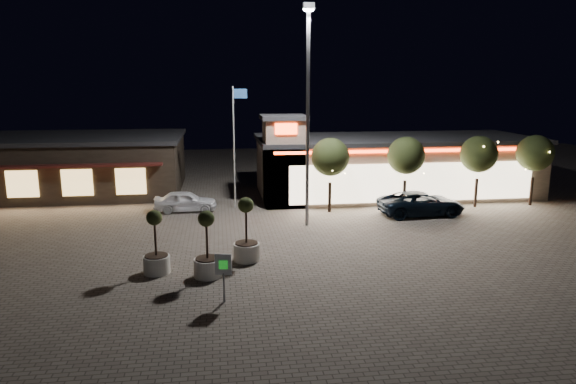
{
  "coord_description": "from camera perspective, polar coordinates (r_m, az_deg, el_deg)",
  "views": [
    {
      "loc": [
        -3.03,
        -20.56,
        8.09
      ],
      "look_at": [
        0.61,
        6.0,
        2.45
      ],
      "focal_mm": 32.0,
      "sensor_mm": 36.0,
      "label": 1
    }
  ],
  "objects": [
    {
      "name": "ground",
      "position": [
        22.3,
        0.55,
        -9.38
      ],
      "size": [
        90.0,
        90.0,
        0.0
      ],
      "primitive_type": "plane",
      "color": "#695F55",
      "rests_on": "ground"
    },
    {
      "name": "retail_building",
      "position": [
        38.92,
        11.11,
        2.97
      ],
      "size": [
        20.4,
        8.4,
        6.1
      ],
      "color": "tan",
      "rests_on": "ground"
    },
    {
      "name": "restaurant_building",
      "position": [
        42.4,
        -22.74,
        2.92
      ],
      "size": [
        16.4,
        11.0,
        4.3
      ],
      "color": "#382D23",
      "rests_on": "ground"
    },
    {
      "name": "floodlight_pole",
      "position": [
        29.01,
        2.22,
        9.76
      ],
      "size": [
        0.6,
        0.4,
        12.38
      ],
      "color": "gray",
      "rests_on": "ground"
    },
    {
      "name": "flagpole",
      "position": [
        33.74,
        -5.88,
        6.14
      ],
      "size": [
        0.95,
        0.1,
        8.0
      ],
      "color": "white",
      "rests_on": "ground"
    },
    {
      "name": "string_tree_a",
      "position": [
        32.64,
        4.73,
        3.87
      ],
      "size": [
        2.42,
        2.42,
        4.79
      ],
      "color": "#332319",
      "rests_on": "ground"
    },
    {
      "name": "string_tree_b",
      "position": [
        34.07,
        12.99,
        3.95
      ],
      "size": [
        2.42,
        2.42,
        4.79
      ],
      "color": "#332319",
      "rests_on": "ground"
    },
    {
      "name": "string_tree_c",
      "position": [
        36.14,
        20.44,
        3.94
      ],
      "size": [
        2.42,
        2.42,
        4.79
      ],
      "color": "#332319",
      "rests_on": "ground"
    },
    {
      "name": "string_tree_d",
      "position": [
        38.19,
        25.75,
        3.9
      ],
      "size": [
        2.42,
        2.42,
        4.79
      ],
      "color": "#332319",
      "rests_on": "ground"
    },
    {
      "name": "pickup_truck",
      "position": [
        33.31,
        14.59,
        -1.23
      ],
      "size": [
        5.49,
        2.71,
        1.5
      ],
      "primitive_type": "imported",
      "rotation": [
        0.0,
        0.0,
        1.61
      ],
      "color": "black",
      "rests_on": "ground"
    },
    {
      "name": "white_sedan",
      "position": [
        33.85,
        -11.33,
        -0.99
      ],
      "size": [
        4.03,
        1.71,
        1.36
      ],
      "primitive_type": "imported",
      "rotation": [
        0.0,
        0.0,
        1.55
      ],
      "color": "white",
      "rests_on": "ground"
    },
    {
      "name": "planter_left",
      "position": [
        23.14,
        -14.43,
        -6.66
      ],
      "size": [
        1.15,
        1.15,
        2.83
      ],
      "color": "silver",
      "rests_on": "ground"
    },
    {
      "name": "planter_mid",
      "position": [
        22.27,
        -8.94,
        -7.09
      ],
      "size": [
        1.19,
        1.19,
        2.92
      ],
      "color": "silver",
      "rests_on": "ground"
    },
    {
      "name": "planter_right",
      "position": [
        24.04,
        -4.64,
        -5.47
      ],
      "size": [
        1.23,
        1.23,
        3.03
      ],
      "color": "silver",
      "rests_on": "ground"
    },
    {
      "name": "valet_sign",
      "position": [
        19.55,
        -7.2,
        -8.45
      ],
      "size": [
        0.62,
        0.17,
        1.9
      ],
      "color": "gray",
      "rests_on": "ground"
    }
  ]
}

